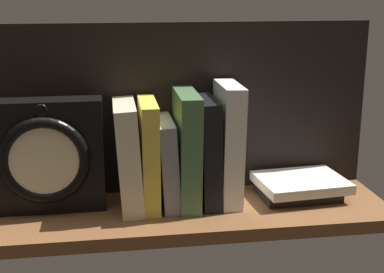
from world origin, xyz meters
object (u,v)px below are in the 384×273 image
book_cream_twain (128,156)px  book_gray_chess (167,162)px  book_white_catcher (228,144)px  book_stack_side (299,186)px  book_green_romantic (187,149)px  book_black_skeptic (207,151)px  book_yellow_seinlanguage (149,154)px  framed_clock (46,157)px

book_cream_twain → book_gray_chess: size_ratio=1.20×
book_white_catcher → book_stack_side: 17.85cm
book_white_catcher → book_gray_chess: bearing=180.0°
book_green_romantic → book_black_skeptic: (4.10, 0.00, -0.65)cm
book_cream_twain → book_stack_side: 35.47cm
book_gray_chess → book_green_romantic: (3.87, 0.00, 2.59)cm
book_yellow_seinlanguage → book_green_romantic: bearing=0.0°
book_yellow_seinlanguage → book_green_romantic: size_ratio=0.93×
book_gray_chess → book_white_catcher: 12.51cm
book_gray_chess → book_black_skeptic: (7.97, 0.00, 1.94)cm
book_cream_twain → book_gray_chess: 7.65cm
book_yellow_seinlanguage → framed_clock: 19.32cm
book_gray_chess → book_black_skeptic: book_black_skeptic is taller
book_stack_side → book_white_catcher: bearing=178.9°
framed_clock → book_black_skeptic: bearing=-0.3°
book_green_romantic → book_stack_side: (23.22, -0.29, -8.96)cm
book_white_catcher → book_yellow_seinlanguage: bearing=180.0°
book_gray_chess → book_stack_side: size_ratio=0.93×
book_white_catcher → framed_clock: book_white_catcher is taller
book_green_romantic → book_black_skeptic: bearing=0.0°
book_yellow_seinlanguage → book_white_catcher: 15.62cm
book_green_romantic → book_black_skeptic: book_green_romantic is taller
book_yellow_seinlanguage → book_stack_side: 31.65cm
book_yellow_seinlanguage → framed_clock: size_ratio=0.96×
book_cream_twain → framed_clock: 15.35cm
book_cream_twain → framed_clock: framed_clock is taller
book_yellow_seinlanguage → book_stack_side: bearing=-0.5°
framed_clock → book_white_catcher: bearing=-0.2°
book_green_romantic → book_white_catcher: (8.20, 0.00, 0.70)cm
book_cream_twain → book_green_romantic: (11.32, 0.00, 0.89)cm
book_gray_chess → book_white_catcher: size_ratio=0.72×
book_gray_chess → book_green_romantic: book_green_romantic is taller
book_cream_twain → book_black_skeptic: bearing=0.0°
book_stack_side → framed_clock: bearing=179.5°
book_yellow_seinlanguage → book_gray_chess: 3.95cm
book_black_skeptic → framed_clock: size_ratio=0.97×
book_cream_twain → book_green_romantic: book_green_romantic is taller
book_stack_side → book_gray_chess: bearing=179.4°
book_yellow_seinlanguage → book_gray_chess: book_yellow_seinlanguage is taller
book_yellow_seinlanguage → book_stack_side: book_yellow_seinlanguage is taller
book_cream_twain → book_white_catcher: book_white_catcher is taller
framed_clock → book_green_romantic: bearing=-0.3°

